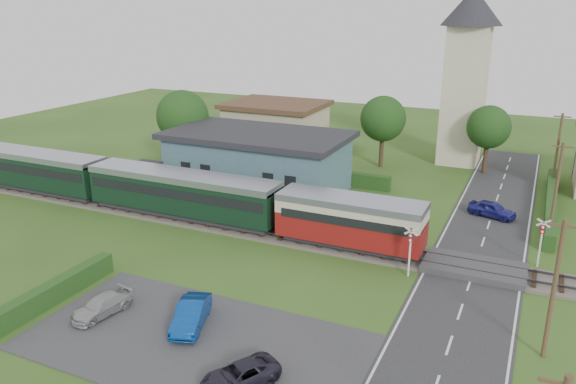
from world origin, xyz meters
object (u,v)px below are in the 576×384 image
at_px(equipment_hut, 145,177).
at_px(train, 150,187).
at_px(house_west, 276,126).
at_px(car_park_dark, 240,375).
at_px(car_park_blue, 191,314).
at_px(church_tower, 467,65).
at_px(crossing_signal_far, 542,236).
at_px(pedestrian_near, 319,210).
at_px(car_on_road, 492,209).
at_px(pedestrian_far, 178,186).
at_px(crossing_signal_near, 410,244).
at_px(car_park_silver, 102,306).
at_px(station_building, 258,161).

bearing_deg(equipment_hut, train, -47.05).
distance_m(house_west, car_park_dark, 42.65).
bearing_deg(car_park_blue, church_tower, 59.93).
relative_size(house_west, crossing_signal_far, 3.30).
xyz_separation_m(church_tower, crossing_signal_far, (8.60, -23.61, -8.08)).
xyz_separation_m(car_park_blue, pedestrian_near, (0.78, 15.93, 0.56)).
distance_m(car_on_road, pedestrian_far, 25.82).
xyz_separation_m(crossing_signal_near, pedestrian_far, (-21.25, 5.87, -0.85)).
relative_size(train, pedestrian_near, 26.09).
distance_m(crossing_signal_near, car_park_blue, 13.77).
distance_m(crossing_signal_near, car_on_road, 13.43).
relative_size(car_park_blue, pedestrian_far, 2.31).
bearing_deg(car_on_road, car_park_silver, 160.36).
relative_size(station_building, car_park_blue, 4.12).
bearing_deg(car_park_silver, station_building, 106.66).
distance_m(train, pedestrian_near, 13.69).
xyz_separation_m(equipment_hut, train, (2.98, -3.20, 0.43)).
bearing_deg(car_on_road, car_park_dark, 179.56).
xyz_separation_m(crossing_signal_near, car_park_silver, (-13.90, -11.50, -1.55)).
relative_size(station_building, car_park_silver, 4.55).
bearing_deg(crossing_signal_far, car_park_silver, -142.31).
distance_m(station_building, car_park_blue, 23.15).
height_order(equipment_hut, train, train).
distance_m(car_park_blue, car_park_dark, 5.65).
distance_m(car_park_silver, pedestrian_far, 18.88).
xyz_separation_m(car_park_dark, pedestrian_far, (-17.03, 19.43, 0.71)).
xyz_separation_m(station_building, car_park_dark, (12.18, -24.97, -2.11)).
relative_size(train, crossing_signal_far, 13.18).
bearing_deg(crossing_signal_near, pedestrian_far, 164.57).
xyz_separation_m(car_park_silver, car_park_dark, (9.68, -2.06, -0.01)).
distance_m(crossing_signal_far, car_park_silver, 26.71).
bearing_deg(crossing_signal_far, car_park_blue, -136.63).
bearing_deg(church_tower, equipment_hut, -135.25).
distance_m(train, car_on_road, 27.15).
distance_m(church_tower, car_park_blue, 40.66).
height_order(crossing_signal_near, car_park_blue, crossing_signal_near).
xyz_separation_m(house_west, crossing_signal_near, (21.40, -25.41, -0.65)).
bearing_deg(pedestrian_near, car_park_blue, 92.64).
height_order(crossing_signal_near, pedestrian_far, crossing_signal_near).
distance_m(station_building, pedestrian_near, 10.25).
bearing_deg(car_park_dark, station_building, 146.63).
distance_m(equipment_hut, station_building, 9.92).
bearing_deg(crossing_signal_far, car_park_dark, -121.88).
xyz_separation_m(equipment_hut, car_park_dark, (20.18, -19.17, -1.17)).
relative_size(station_building, pedestrian_near, 9.66).
bearing_deg(station_building, equipment_hut, -144.08).
xyz_separation_m(house_west, car_on_road, (25.00, -12.55, -2.12)).
xyz_separation_m(train, crossing_signal_near, (21.42, -2.41, -0.04)).
height_order(car_on_road, car_park_dark, car_on_road).
distance_m(equipment_hut, house_west, 20.05).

